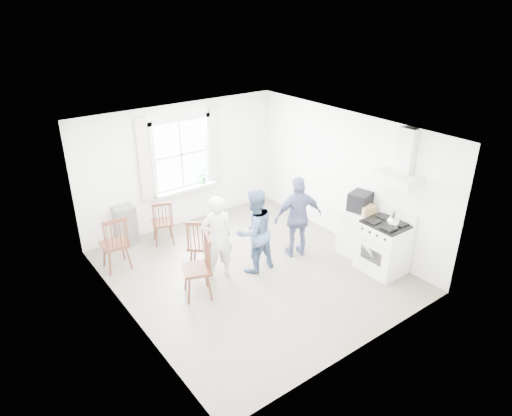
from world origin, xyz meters
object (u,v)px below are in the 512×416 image
(gas_stove, at_px, (384,246))
(windsor_chair_c, at_px, (204,259))
(windsor_chair_a, at_px, (116,239))
(windsor_chair_b, at_px, (199,240))
(low_cabinet, at_px, (356,232))
(stereo_stack, at_px, (360,201))
(person_left, at_px, (217,238))
(person_right, at_px, (298,217))
(person_mid, at_px, (254,231))

(gas_stove, relative_size, windsor_chair_c, 1.02)
(windsor_chair_a, xyz_separation_m, windsor_chair_b, (1.17, -0.90, -0.02))
(gas_stove, distance_m, windsor_chair_a, 4.74)
(gas_stove, relative_size, windsor_chair_a, 1.05)
(windsor_chair_b, bearing_deg, windsor_chair_a, 142.36)
(low_cabinet, xyz_separation_m, stereo_stack, (0.03, 0.01, 0.62))
(windsor_chair_b, height_order, person_left, person_left)
(person_right, bearing_deg, stereo_stack, 167.29)
(windsor_chair_c, bearing_deg, person_left, 34.94)
(windsor_chair_a, bearing_deg, low_cabinet, -28.54)
(person_left, bearing_deg, windsor_chair_c, 47.47)
(stereo_stack, height_order, person_right, person_right)
(gas_stove, height_order, windsor_chair_a, gas_stove)
(stereo_stack, height_order, windsor_chair_c, stereo_stack)
(gas_stove, bearing_deg, person_left, 147.36)
(stereo_stack, bearing_deg, low_cabinet, -158.70)
(stereo_stack, xyz_separation_m, windsor_chair_a, (-3.92, 2.10, -0.42))
(gas_stove, relative_size, low_cabinet, 1.24)
(windsor_chair_a, height_order, windsor_chair_b, windsor_chair_a)
(person_left, height_order, person_mid, person_mid)
(gas_stove, height_order, windsor_chair_c, gas_stove)
(windsor_chair_b, height_order, windsor_chair_c, windsor_chair_c)
(person_left, bearing_deg, stereo_stack, 173.78)
(windsor_chair_c, xyz_separation_m, person_right, (2.07, 0.05, 0.12))
(low_cabinet, relative_size, windsor_chair_c, 0.82)
(windsor_chair_a, height_order, person_left, person_left)
(stereo_stack, height_order, windsor_chair_b, stereo_stack)
(low_cabinet, height_order, person_mid, person_mid)
(windsor_chair_c, xyz_separation_m, person_mid, (1.12, 0.13, 0.10))
(low_cabinet, height_order, windsor_chair_c, windsor_chair_c)
(windsor_chair_c, distance_m, person_left, 0.57)
(windsor_chair_c, bearing_deg, low_cabinet, -10.61)
(gas_stove, xyz_separation_m, windsor_chair_c, (-2.94, 1.26, 0.19))
(stereo_stack, distance_m, person_right, 1.18)
(gas_stove, distance_m, person_left, 2.96)
(windsor_chair_b, relative_size, person_left, 0.67)
(stereo_stack, bearing_deg, person_right, 147.97)
(windsor_chair_a, height_order, person_mid, person_mid)
(gas_stove, bearing_deg, windsor_chair_c, 156.75)
(low_cabinet, xyz_separation_m, windsor_chair_c, (-3.01, 0.56, 0.22))
(stereo_stack, relative_size, person_mid, 0.29)
(low_cabinet, distance_m, person_mid, 2.05)
(stereo_stack, bearing_deg, windsor_chair_a, 151.79)
(gas_stove, relative_size, stereo_stack, 2.44)
(windsor_chair_a, distance_m, windsor_chair_b, 1.48)
(windsor_chair_a, relative_size, person_left, 0.69)
(gas_stove, distance_m, person_right, 1.61)
(person_left, distance_m, person_right, 1.63)
(windsor_chair_b, bearing_deg, person_mid, -32.35)
(windsor_chair_b, relative_size, windsor_chair_c, 0.94)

